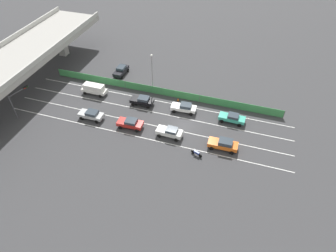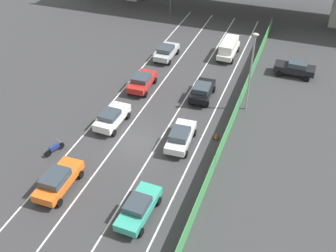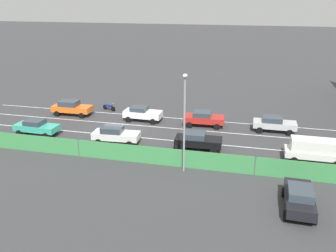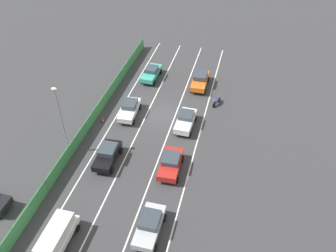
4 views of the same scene
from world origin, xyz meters
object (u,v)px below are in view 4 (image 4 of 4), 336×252
car_sedan_white (129,109)px  street_lamp (60,115)px  car_sedan_silver (150,225)px  car_sedan_black (107,155)px  car_taxi_orange (200,80)px  car_van_white (56,237)px  traffic_cone (102,119)px  motorcycle (217,101)px  car_hatchback_white (186,120)px  car_sedan_red (171,163)px  car_taxi_teal (151,73)px

car_sedan_white → street_lamp: bearing=60.6°
car_sedan_silver → car_sedan_black: (6.41, -6.93, 0.02)m
car_taxi_orange → car_sedan_black: 17.31m
car_van_white → car_sedan_white: bearing=-89.9°
car_van_white → traffic_cone: (2.71, -15.89, -0.88)m
car_sedan_white → motorcycle: bearing=-154.3°
car_van_white → street_lamp: size_ratio=0.61×
car_hatchback_white → car_sedan_red: car_hatchback_white is taller
car_van_white → car_sedan_silver: bearing=-155.8°
car_sedan_black → car_sedan_silver: bearing=132.8°
car_van_white → street_lamp: bearing=-67.9°
car_hatchback_white → car_sedan_red: bearing=89.8°
car_sedan_silver → car_sedan_red: bearing=-90.0°
car_taxi_teal → car_sedan_red: car_sedan_red is taller
car_van_white → car_sedan_red: (-6.74, -10.34, -0.27)m
car_sedan_silver → car_sedan_red: size_ratio=0.99×
car_taxi_teal → car_sedan_silver: (-6.57, 23.29, 0.02)m
car_hatchback_white → car_sedan_white: car_sedan_white is taller
car_taxi_orange → traffic_cone: 13.94m
car_sedan_white → motorcycle: size_ratio=2.42×
car_taxi_teal → motorcycle: 10.21m
car_van_white → car_hatchback_white: size_ratio=1.13×
car_hatchback_white → traffic_cone: bearing=8.2°
car_sedan_white → car_sedan_silver: bearing=114.6°
car_sedan_silver → motorcycle: (-2.85, -19.38, -0.43)m
car_hatchback_white → car_sedan_black: 9.73m
car_sedan_silver → traffic_cone: car_sedan_silver is taller
street_lamp → car_sedan_silver: bearing=146.2°
motorcycle → street_lamp: bearing=41.2°
car_sedan_white → traffic_cone: car_sedan_white is taller
car_sedan_white → street_lamp: (4.19, 7.43, 3.82)m
car_taxi_teal → car_sedan_silver: bearing=105.7°
car_taxi_teal → car_van_white: car_van_white is taller
street_lamp → car_sedan_white: bearing=-119.4°
car_sedan_red → car_sedan_white: 10.06m
car_sedan_silver → car_sedan_white: size_ratio=0.96×
car_sedan_silver → car_hatchback_white: size_ratio=1.01×
car_van_white → car_sedan_red: 12.35m
motorcycle → car_taxi_teal: bearing=-22.6°
car_sedan_silver → motorcycle: 19.59m
car_sedan_white → street_lamp: street_lamp is taller
motorcycle → traffic_cone: 13.92m
car_sedan_white → traffic_cone: 3.35m
car_sedan_red → motorcycle: bearing=-103.3°
car_sedan_silver → street_lamp: street_lamp is taller
car_hatchback_white → motorcycle: car_hatchback_white is taller
car_taxi_teal → car_sedan_black: (-0.16, 16.36, 0.04)m
car_sedan_silver → street_lamp: bearing=-33.8°
car_sedan_black → street_lamp: street_lamp is taller
car_taxi_orange → traffic_cone: bearing=46.5°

